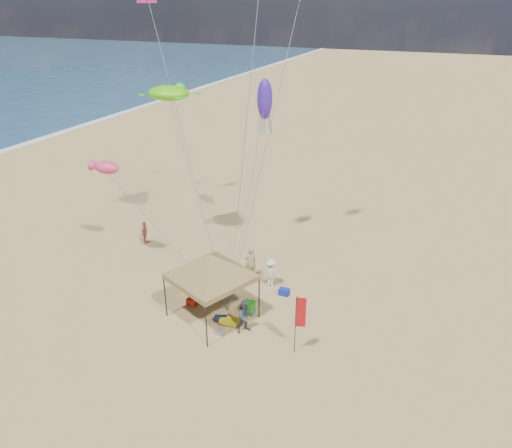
% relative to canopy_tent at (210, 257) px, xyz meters
% --- Properties ---
extents(ground, '(280.00, 280.00, 0.00)m').
position_rel_canopy_tent_xyz_m(ground, '(1.02, 0.23, -3.46)').
color(ground, tan).
rests_on(ground, ground).
extents(canopy_tent, '(6.18, 6.18, 4.16)m').
position_rel_canopy_tent_xyz_m(canopy_tent, '(0.00, 0.00, 0.00)').
color(canopy_tent, black).
rests_on(canopy_tent, ground).
extents(feather_flag, '(0.45, 0.16, 3.03)m').
position_rel_canopy_tent_xyz_m(feather_flag, '(4.87, -0.93, -1.43)').
color(feather_flag, black).
rests_on(feather_flag, ground).
extents(cooler_red, '(0.54, 0.38, 0.38)m').
position_rel_canopy_tent_xyz_m(cooler_red, '(-1.48, 0.48, -3.27)').
color(cooler_red, red).
rests_on(cooler_red, ground).
extents(cooler_blue, '(0.54, 0.38, 0.38)m').
position_rel_canopy_tent_xyz_m(cooler_blue, '(2.67, 3.27, -3.27)').
color(cooler_blue, '#13229E').
rests_on(cooler_blue, ground).
extents(bag_navy, '(0.69, 0.54, 0.36)m').
position_rel_canopy_tent_xyz_m(bag_navy, '(0.56, -0.20, -3.28)').
color(bag_navy, black).
rests_on(bag_navy, ground).
extents(bag_orange, '(0.54, 0.69, 0.36)m').
position_rel_canopy_tent_xyz_m(bag_orange, '(-1.80, 2.94, -3.28)').
color(bag_orange, '#FA500D').
rests_on(bag_orange, ground).
extents(chair_green, '(0.50, 0.50, 0.70)m').
position_rel_canopy_tent_xyz_m(chair_green, '(1.60, 0.96, -3.11)').
color(chair_green, '#1E7916').
rests_on(chair_green, ground).
extents(chair_yellow, '(0.50, 0.50, 0.70)m').
position_rel_canopy_tent_xyz_m(chair_yellow, '(-2.48, 1.48, -3.11)').
color(chair_yellow, yellow).
rests_on(chair_yellow, ground).
extents(crate_grey, '(0.34, 0.30, 0.28)m').
position_rel_canopy_tent_xyz_m(crate_grey, '(1.01, -1.15, -3.32)').
color(crate_grey, gray).
rests_on(crate_grey, ground).
extents(beach_cart, '(0.90, 0.50, 0.24)m').
position_rel_canopy_tent_xyz_m(beach_cart, '(1.06, -0.28, -3.26)').
color(beach_cart, gold).
rests_on(beach_cart, ground).
extents(person_near_a, '(0.83, 0.81, 1.91)m').
position_rel_canopy_tent_xyz_m(person_near_a, '(0.20, 4.33, -2.50)').
color(person_near_a, tan).
rests_on(person_near_a, ground).
extents(person_near_b, '(1.04, 1.08, 1.75)m').
position_rel_canopy_tent_xyz_m(person_near_b, '(2.03, -0.44, -2.58)').
color(person_near_b, '#363E4A').
rests_on(person_near_b, ground).
extents(person_near_c, '(1.16, 0.74, 1.70)m').
position_rel_canopy_tent_xyz_m(person_near_c, '(1.65, 3.87, -2.61)').
color(person_near_c, silver).
rests_on(person_near_c, ground).
extents(person_far_a, '(0.67, 0.98, 1.55)m').
position_rel_canopy_tent_xyz_m(person_far_a, '(-7.88, 5.50, -2.68)').
color(person_far_a, '#A95B41').
rests_on(person_far_a, ground).
extents(turtle_kite, '(3.07, 2.74, 0.86)m').
position_rel_canopy_tent_xyz_m(turtle_kite, '(-6.02, 6.70, 6.22)').
color(turtle_kite, '#57D80C').
rests_on(turtle_kite, ground).
extents(fish_kite, '(1.77, 1.11, 0.73)m').
position_rel_canopy_tent_xyz_m(fish_kite, '(-8.06, 2.88, 2.57)').
color(fish_kite, '#E6366C').
rests_on(fish_kite, ground).
extents(squid_kite, '(1.21, 1.21, 2.41)m').
position_rel_canopy_tent_xyz_m(squid_kite, '(-0.95, 9.20, 5.82)').
color(squid_kite, '#401DAE').
rests_on(squid_kite, ground).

